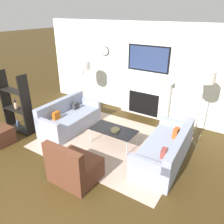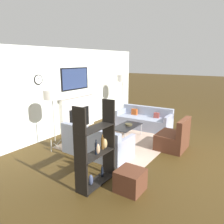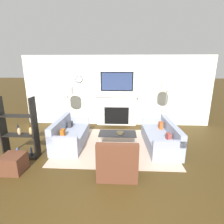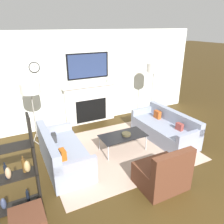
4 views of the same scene
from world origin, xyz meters
name	(u,v)px [view 3 (image 3 of 4)]	position (x,y,z in m)	size (l,w,h in m)	color
ground_plane	(109,219)	(0.00, 0.00, 0.00)	(60.00, 60.00, 0.00)	#3D2C12
fireplace_wall	(117,94)	(0.00, 4.58, 1.23)	(7.28, 0.28, 2.70)	silver
area_rug	(115,145)	(0.00, 2.63, 0.01)	(3.34, 2.59, 0.01)	tan
couch_left	(70,136)	(-1.37, 2.63, 0.28)	(0.80, 1.71, 0.79)	#8B94A9
couch_right	(161,138)	(1.36, 2.63, 0.26)	(0.87, 1.90, 0.72)	#8B94A9
armchair	(117,164)	(0.10, 1.15, 0.28)	(0.85, 0.73, 0.86)	#542E1E
coffee_table	(118,134)	(0.08, 2.59, 0.38)	(1.09, 0.56, 0.40)	black
decorative_bowl	(120,133)	(0.15, 2.56, 0.43)	(0.22, 0.22, 0.06)	#443C26
floor_lamp_left	(67,91)	(-1.71, 3.74, 1.47)	(0.45, 0.45, 1.62)	#9E998E
floor_lamp_right	(167,87)	(1.71, 3.74, 1.64)	(0.41, 0.41, 1.80)	#9E998E
shelf_unit	(20,131)	(-2.39, 1.82, 0.72)	(0.88, 0.28, 1.60)	black
ottoman	(13,163)	(-2.24, 1.17, 0.20)	(0.47, 0.47, 0.40)	#542E1E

